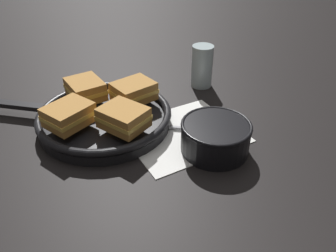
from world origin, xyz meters
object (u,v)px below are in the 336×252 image
(skillet, at_px, (104,118))
(drinking_glass, at_px, (202,66))
(soup_bowl, at_px, (215,135))
(sandwich_far_right, at_px, (85,89))
(sandwich_far_left, at_px, (134,91))
(spoon, at_px, (196,128))
(sandwich_near_left, at_px, (69,115))
(sandwich_near_right, at_px, (124,117))

(skillet, relative_size, drinking_glass, 3.22)
(soup_bowl, distance_m, sandwich_far_right, 0.36)
(sandwich_far_right, bearing_deg, sandwich_far_left, -35.14)
(spoon, xyz_separation_m, sandwich_near_left, (-0.27, 0.12, 0.06))
(spoon, height_order, drinking_glass, drinking_glass)
(sandwich_far_left, bearing_deg, sandwich_far_right, 144.86)
(sandwich_near_right, distance_m, sandwich_far_right, 0.18)
(soup_bowl, distance_m, sandwich_far_left, 0.25)
(skillet, height_order, sandwich_near_left, sandwich_near_left)
(skillet, height_order, sandwich_far_right, sandwich_far_right)
(sandwich_far_right, xyz_separation_m, drinking_glass, (0.34, -0.02, -0.00))
(sandwich_near_left, relative_size, drinking_glass, 1.00)
(sandwich_far_right, bearing_deg, soup_bowl, -57.99)
(soup_bowl, height_order, drinking_glass, drinking_glass)
(sandwich_near_left, distance_m, sandwich_far_left, 0.18)
(spoon, relative_size, sandwich_far_left, 1.14)
(skillet, relative_size, sandwich_near_right, 3.19)
(sandwich_near_left, bearing_deg, sandwich_near_right, -35.14)
(skillet, height_order, sandwich_far_left, sandwich_far_left)
(soup_bowl, distance_m, drinking_glass, 0.32)
(spoon, distance_m, sandwich_near_left, 0.30)
(sandwich_near_right, xyz_separation_m, sandwich_far_right, (-0.03, 0.17, 0.00))
(sandwich_far_left, bearing_deg, spoon, -58.18)
(sandwich_far_left, xyz_separation_m, sandwich_far_right, (-0.10, 0.07, 0.00))
(sandwich_near_left, height_order, sandwich_far_left, same)
(skillet, xyz_separation_m, sandwich_far_right, (-0.01, 0.09, 0.04))
(soup_bowl, xyz_separation_m, drinking_glass, (0.16, 0.28, 0.02))
(soup_bowl, bearing_deg, drinking_glass, 60.67)
(spoon, height_order, sandwich_near_right, sandwich_near_right)
(skillet, distance_m, drinking_glass, 0.34)
(spoon, height_order, sandwich_far_left, sandwich_far_left)
(soup_bowl, distance_m, sandwich_near_left, 0.33)
(sandwich_far_right, height_order, drinking_glass, drinking_glass)
(soup_bowl, bearing_deg, sandwich_far_right, 122.01)
(sandwich_near_left, distance_m, sandwich_near_right, 0.12)
(spoon, bearing_deg, soup_bowl, -56.95)
(spoon, relative_size, skillet, 0.32)
(sandwich_near_right, bearing_deg, sandwich_far_right, 99.86)
(soup_bowl, relative_size, drinking_glass, 1.24)
(skillet, bearing_deg, soup_bowl, -51.01)
(skillet, height_order, sandwich_near_right, sandwich_near_right)
(sandwich_near_left, distance_m, drinking_glass, 0.42)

